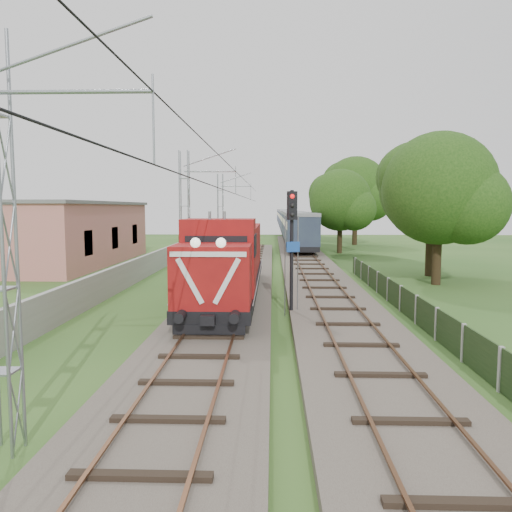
{
  "coord_description": "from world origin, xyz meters",
  "views": [
    {
      "loc": [
        2.16,
        -17.1,
        4.73
      ],
      "look_at": [
        1.29,
        8.76,
        2.2
      ],
      "focal_mm": 35.0,
      "sensor_mm": 36.0,
      "label": 1
    }
  ],
  "objects": [
    {
      "name": "ground",
      "position": [
        0.0,
        0.0,
        0.0
      ],
      "size": [
        140.0,
        140.0,
        0.0
      ],
      "primitive_type": "plane",
      "color": "#2A501E",
      "rests_on": "ground"
    },
    {
      "name": "track_main",
      "position": [
        0.0,
        7.0,
        0.18
      ],
      "size": [
        4.2,
        70.0,
        0.45
      ],
      "color": "#6B6054",
      "rests_on": "ground"
    },
    {
      "name": "track_side",
      "position": [
        5.0,
        20.0,
        0.18
      ],
      "size": [
        4.2,
        80.0,
        0.45
      ],
      "color": "#6B6054",
      "rests_on": "ground"
    },
    {
      "name": "catenary",
      "position": [
        -2.95,
        12.0,
        4.05
      ],
      "size": [
        3.31,
        70.0,
        8.0
      ],
      "color": "gray",
      "rests_on": "ground"
    },
    {
      "name": "boundary_wall",
      "position": [
        -6.5,
        12.0,
        0.75
      ],
      "size": [
        0.25,
        40.0,
        1.5
      ],
      "primitive_type": "cube",
      "color": "#9E9E99",
      "rests_on": "ground"
    },
    {
      "name": "station_building",
      "position": [
        -15.0,
        24.0,
        2.63
      ],
      "size": [
        8.4,
        20.4,
        5.22
      ],
      "color": "#BE6966",
      "rests_on": "ground"
    },
    {
      "name": "fence",
      "position": [
        8.0,
        3.0,
        0.6
      ],
      "size": [
        0.12,
        32.0,
        1.2
      ],
      "color": "black",
      "rests_on": "ground"
    },
    {
      "name": "locomotive",
      "position": [
        0.0,
        7.4,
        2.16
      ],
      "size": [
        2.86,
        16.34,
        4.15
      ],
      "color": "black",
      "rests_on": "ground"
    },
    {
      "name": "coach_rake",
      "position": [
        5.0,
        85.36,
        2.54
      ],
      "size": [
        3.06,
        114.54,
        3.54
      ],
      "color": "black",
      "rests_on": "ground"
    },
    {
      "name": "signal_post",
      "position": [
        2.97,
        4.1,
        3.75
      ],
      "size": [
        0.58,
        0.47,
        5.46
      ],
      "color": "black",
      "rests_on": "ground"
    },
    {
      "name": "tree_a",
      "position": [
        12.28,
        13.56,
        5.78
      ],
      "size": [
        7.15,
        6.81,
        9.27
      ],
      "color": "#312114",
      "rests_on": "ground"
    },
    {
      "name": "tree_b",
      "position": [
        13.08,
        17.51,
        5.99
      ],
      "size": [
        7.41,
        7.06,
        9.6
      ],
      "color": "#312114",
      "rests_on": "ground"
    },
    {
      "name": "tree_c",
      "position": [
        9.17,
        34.65,
        5.4
      ],
      "size": [
        6.68,
        6.36,
        8.66
      ],
      "color": "#312114",
      "rests_on": "ground"
    },
    {
      "name": "tree_d",
      "position": [
        12.64,
        46.33,
        6.92
      ],
      "size": [
        8.56,
        8.15,
        11.1
      ],
      "color": "#312114",
      "rests_on": "ground"
    }
  ]
}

